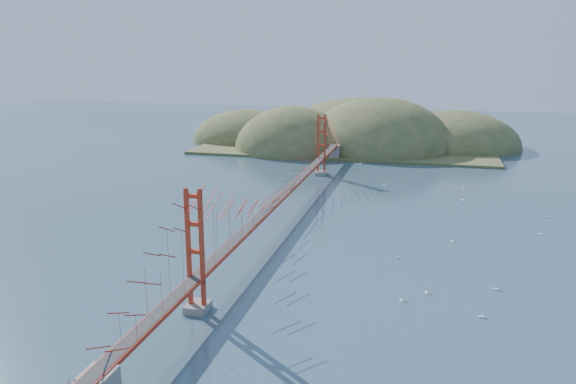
% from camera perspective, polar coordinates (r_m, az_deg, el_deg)
% --- Properties ---
extents(ground, '(320.00, 320.00, 0.00)m').
position_cam_1_polar(ground, '(80.35, -0.71, -2.74)').
color(ground, '#314F63').
rests_on(ground, ground).
extents(bridge, '(2.20, 94.40, 12.00)m').
position_cam_1_polar(bridge, '(78.76, -0.69, 2.18)').
color(bridge, gray).
rests_on(bridge, ground).
extents(far_headlands, '(84.00, 58.00, 25.00)m').
position_cam_1_polar(far_headlands, '(145.73, 7.13, 4.88)').
color(far_headlands, olive).
rests_on(far_headlands, ground).
extents(sailboat_1, '(0.64, 0.64, 0.70)m').
position_cam_1_polar(sailboat_1, '(73.86, 16.38, -4.77)').
color(sailboat_1, white).
rests_on(sailboat_1, ground).
extents(sailboat_10, '(0.62, 0.62, 0.66)m').
position_cam_1_polar(sailboat_10, '(56.11, 11.48, -10.64)').
color(sailboat_10, white).
rests_on(sailboat_10, ground).
extents(sailboat_6, '(0.63, 0.63, 0.70)m').
position_cam_1_polar(sailboat_6, '(61.09, 20.39, -9.15)').
color(sailboat_6, white).
rests_on(sailboat_6, ground).
extents(sailboat_12, '(0.65, 0.63, 0.74)m').
position_cam_1_polar(sailboat_12, '(119.33, 7.39, 2.87)').
color(sailboat_12, white).
rests_on(sailboat_12, ground).
extents(sailboat_3, '(0.63, 0.63, 0.66)m').
position_cam_1_polar(sailboat_3, '(101.16, 9.78, 0.71)').
color(sailboat_3, white).
rests_on(sailboat_3, ground).
extents(sailboat_7, '(0.62, 0.51, 0.72)m').
position_cam_1_polar(sailboat_7, '(102.09, 17.38, 0.39)').
color(sailboat_7, white).
rests_on(sailboat_7, ground).
extents(sailboat_8, '(0.60, 0.60, 0.63)m').
position_cam_1_polar(sailboat_8, '(89.27, 24.74, -2.25)').
color(sailboat_8, white).
rests_on(sailboat_8, ground).
extents(sailboat_16, '(0.69, 0.69, 0.74)m').
position_cam_1_polar(sailboat_16, '(94.33, 17.36, -0.72)').
color(sailboat_16, white).
rests_on(sailboat_16, ground).
extents(sailboat_2, '(0.60, 0.48, 0.71)m').
position_cam_1_polar(sailboat_2, '(54.76, 19.08, -11.82)').
color(sailboat_2, white).
rests_on(sailboat_2, ground).
extents(sailboat_14, '(0.54, 0.54, 0.57)m').
position_cam_1_polar(sailboat_14, '(66.77, 11.08, -6.50)').
color(sailboat_14, white).
rests_on(sailboat_14, ground).
extents(sailboat_0, '(0.56, 0.60, 0.67)m').
position_cam_1_polar(sailboat_0, '(58.25, 13.89, -9.82)').
color(sailboat_0, white).
rests_on(sailboat_0, ground).
extents(sailboat_extra_0, '(0.58, 0.58, 0.65)m').
position_cam_1_polar(sailboat_extra_0, '(103.90, 20.45, 0.36)').
color(sailboat_extra_0, white).
rests_on(sailboat_extra_0, ground).
extents(sailboat_extra_1, '(0.65, 0.65, 0.68)m').
position_cam_1_polar(sailboat_extra_1, '(80.75, 24.29, -3.85)').
color(sailboat_extra_1, white).
rests_on(sailboat_extra_1, ground).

